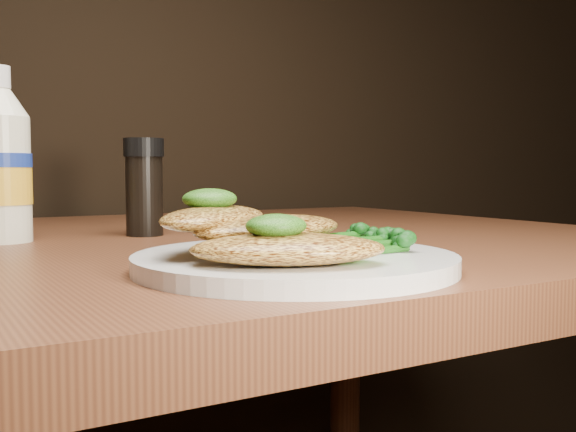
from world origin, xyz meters
TOP-DOWN VIEW (x-y plane):
  - plate at (0.06, 0.78)m, footprint 0.24×0.24m
  - chicken_front at (0.03, 0.73)m, footprint 0.15×0.12m
  - chicken_mid at (0.05, 0.79)m, footprint 0.14×0.09m
  - chicken_back at (0.01, 0.81)m, footprint 0.13×0.12m
  - pesto_front at (0.02, 0.74)m, footprint 0.05×0.05m
  - pesto_back at (0.01, 0.82)m, footprint 0.05×0.05m
  - broccolini_bundle at (0.10, 0.78)m, footprint 0.14×0.12m
  - pepper_grinder at (0.05, 1.09)m, footprint 0.06×0.06m

SIDE VIEW (x-z plane):
  - plate at x=0.06m, z-range 0.75..0.76m
  - broccolini_bundle at x=0.10m, z-range 0.76..0.78m
  - chicken_front at x=0.03m, z-range 0.76..0.78m
  - chicken_mid at x=0.05m, z-range 0.77..0.79m
  - pesto_front at x=0.02m, z-range 0.78..0.80m
  - chicken_back at x=0.01m, z-range 0.78..0.80m
  - pesto_back at x=0.01m, z-range 0.80..0.81m
  - pepper_grinder at x=0.05m, z-range 0.75..0.86m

